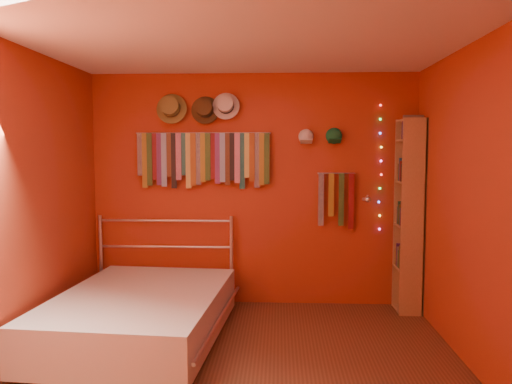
# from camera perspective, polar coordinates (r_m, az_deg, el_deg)

# --- Properties ---
(ground) EXTENTS (3.50, 3.50, 0.00)m
(ground) POSITION_cam_1_polar(r_m,az_deg,el_deg) (4.02, -1.66, -19.91)
(ground) COLOR #55301D
(ground) RESTS_ON ground
(back_wall) EXTENTS (3.50, 0.02, 2.50)m
(back_wall) POSITION_cam_1_polar(r_m,az_deg,el_deg) (5.41, -0.30, 0.25)
(back_wall) COLOR maroon
(back_wall) RESTS_ON ground
(right_wall) EXTENTS (0.02, 3.50, 2.50)m
(right_wall) POSITION_cam_1_polar(r_m,az_deg,el_deg) (3.95, 24.54, -1.87)
(right_wall) COLOR maroon
(right_wall) RESTS_ON ground
(left_wall) EXTENTS (0.02, 3.50, 2.50)m
(left_wall) POSITION_cam_1_polar(r_m,az_deg,el_deg) (4.19, -26.35, -1.57)
(left_wall) COLOR maroon
(left_wall) RESTS_ON ground
(ceiling) EXTENTS (3.50, 3.50, 0.02)m
(ceiling) POSITION_cam_1_polar(r_m,az_deg,el_deg) (3.74, -1.76, 17.49)
(ceiling) COLOR white
(ceiling) RESTS_ON back_wall
(tie_rack) EXTENTS (1.45, 0.03, 0.61)m
(tie_rack) POSITION_cam_1_polar(r_m,az_deg,el_deg) (5.38, -6.06, 3.97)
(tie_rack) COLOR silver
(tie_rack) RESTS_ON back_wall
(small_tie_rack) EXTENTS (0.40, 0.03, 0.60)m
(small_tie_rack) POSITION_cam_1_polar(r_m,az_deg,el_deg) (5.38, 9.20, -0.60)
(small_tie_rack) COLOR silver
(small_tie_rack) RESTS_ON back_wall
(fedora_olive) EXTENTS (0.33, 0.18, 0.32)m
(fedora_olive) POSITION_cam_1_polar(r_m,az_deg,el_deg) (5.43, -9.71, 9.48)
(fedora_olive) COLOR olive
(fedora_olive) RESTS_ON back_wall
(fedora_brown) EXTENTS (0.30, 0.16, 0.30)m
(fedora_brown) POSITION_cam_1_polar(r_m,az_deg,el_deg) (5.37, -5.88, 9.42)
(fedora_brown) COLOR #402E17
(fedora_brown) RESTS_ON back_wall
(fedora_white) EXTENTS (0.29, 0.16, 0.29)m
(fedora_white) POSITION_cam_1_polar(r_m,az_deg,el_deg) (5.34, -3.49, 9.88)
(fedora_white) COLOR beige
(fedora_white) RESTS_ON back_wall
(cap_white) EXTENTS (0.17, 0.21, 0.17)m
(cap_white) POSITION_cam_1_polar(r_m,az_deg,el_deg) (5.34, 5.72, 6.30)
(cap_white) COLOR silver
(cap_white) RESTS_ON back_wall
(cap_green) EXTENTS (0.18, 0.22, 0.18)m
(cap_green) POSITION_cam_1_polar(r_m,az_deg,el_deg) (5.37, 8.89, 6.34)
(cap_green) COLOR #176A34
(cap_green) RESTS_ON back_wall
(fairy_lights) EXTENTS (0.05, 0.02, 1.34)m
(fairy_lights) POSITION_cam_1_polar(r_m,az_deg,el_deg) (5.46, 14.01, 2.70)
(fairy_lights) COLOR #FF3333
(fairy_lights) RESTS_ON back_wall
(reading_lamp) EXTENTS (0.07, 0.28, 0.08)m
(reading_lamp) POSITION_cam_1_polar(r_m,az_deg,el_deg) (5.27, 12.58, -0.82)
(reading_lamp) COLOR silver
(reading_lamp) RESTS_ON back_wall
(bookshelf) EXTENTS (0.25, 0.34, 2.00)m
(bookshelf) POSITION_cam_1_polar(r_m,az_deg,el_deg) (5.39, 17.48, -2.47)
(bookshelf) COLOR #987244
(bookshelf) RESTS_ON ground
(bed) EXTENTS (1.61, 2.06, 0.97)m
(bed) POSITION_cam_1_polar(r_m,az_deg,el_deg) (4.67, -13.08, -13.43)
(bed) COLOR silver
(bed) RESTS_ON ground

